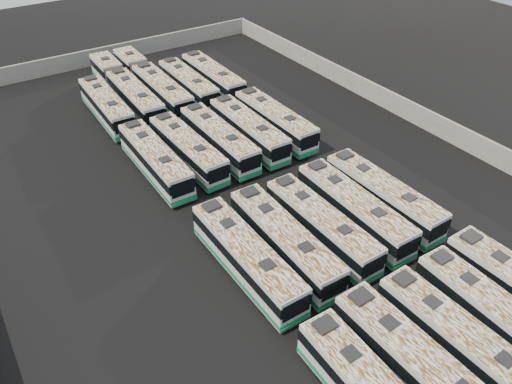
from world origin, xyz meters
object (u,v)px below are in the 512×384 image
(bus_back_far_right, at_px, (213,78))
(bus_midback_right, at_px, (248,130))
(bus_back_far_left, at_px, (107,106))
(bus_midback_center, at_px, (219,139))
(bus_back_left, at_px, (126,88))
(bus_midfront_far_left, at_px, (247,258))
(bus_midfront_center, at_px, (321,226))
(bus_back_right, at_px, (188,84))
(bus_midback_far_left, at_px, (155,160))
(bus_front_right, at_px, (496,319))
(bus_midfront_left, at_px, (284,241))
(bus_front_left, at_px, (419,369))
(bus_front_center, at_px, (461,344))
(bus_midfront_right, at_px, (354,209))
(bus_back_center, at_px, (151,82))
(bus_midback_left, at_px, (188,149))
(bus_midback_far_right, at_px, (275,121))
(bus_midfront_far_right, at_px, (383,196))

(bus_back_far_right, bearing_deg, bus_midback_right, -103.82)
(bus_back_far_left, bearing_deg, bus_midback_center, -61.14)
(bus_back_left, bearing_deg, bus_midfront_far_left, -94.84)
(bus_midfront_center, xyz_separation_m, bus_back_right, (3.31, 28.35, 0.00))
(bus_midback_far_left, bearing_deg, bus_midfront_far_left, -89.09)
(bus_front_right, bearing_deg, bus_midback_center, 98.21)
(bus_midfront_left, relative_size, bus_midback_center, 1.02)
(bus_front_left, bearing_deg, bus_midfront_center, 73.96)
(bus_front_right, xyz_separation_m, bus_midback_right, (-0.04, 28.18, 0.04))
(bus_midback_far_left, distance_m, bus_back_far_right, 18.63)
(bus_front_center, height_order, bus_back_right, bus_front_center)
(bus_midfront_right, distance_m, bus_back_right, 28.26)
(bus_midfront_right, distance_m, bus_midback_center, 15.71)
(bus_midfront_far_left, xyz_separation_m, bus_midfront_left, (3.22, -0.07, -0.00))
(bus_midfront_center, distance_m, bus_midfront_right, 3.37)
(bus_back_left, height_order, bus_back_center, bus_back_center)
(bus_midfront_right, bearing_deg, bus_midback_center, 103.51)
(bus_midback_left, bearing_deg, bus_midfront_left, -91.54)
(bus_front_right, relative_size, bus_back_center, 0.62)
(bus_midback_right, bearing_deg, bus_front_left, -102.69)
(bus_midback_right, xyz_separation_m, bus_back_left, (-6.57, 15.93, 0.02))
(bus_midback_left, bearing_deg, bus_midback_far_right, -1.23)
(bus_front_right, distance_m, bus_back_center, 44.23)
(bus_midback_far_right, bearing_deg, bus_back_left, 121.64)
(bus_midback_far_right, distance_m, bus_back_far_right, 12.90)
(bus_midback_left, relative_size, bus_back_far_right, 0.98)
(bus_back_far_left, distance_m, bus_back_center, 7.31)
(bus_midback_right, bearing_deg, bus_back_left, 113.22)
(bus_midfront_far_right, distance_m, bus_back_left, 32.70)
(bus_midfront_left, xyz_separation_m, bus_back_center, (3.37, 31.21, 0.02))
(bus_front_center, bearing_deg, bus_midfront_far_right, 61.56)
(bus_midfront_right, bearing_deg, bus_midback_right, 91.16)
(bus_front_center, distance_m, bus_midfront_far_right, 14.51)
(bus_midfront_left, bearing_deg, bus_midback_right, 67.72)
(bus_back_far_left, bearing_deg, bus_midfront_center, -75.32)
(bus_back_left, bearing_deg, bus_back_far_left, -135.87)
(bus_midfront_far_left, xyz_separation_m, bus_midback_far_right, (13.25, 15.34, -0.01))
(bus_midfront_right, xyz_separation_m, bus_midback_left, (-6.74, 15.38, -0.05))
(bus_midfront_center, relative_size, bus_back_right, 1.00)
(bus_front_right, height_order, bus_midback_right, bus_midback_right)
(bus_front_left, bearing_deg, bus_midfront_far_right, 50.96)
(bus_midfront_right, xyz_separation_m, bus_back_left, (-6.62, 31.22, 0.01))
(bus_midfront_far_left, relative_size, bus_midback_far_right, 1.01)
(bus_front_left, bearing_deg, bus_front_right, -2.31)
(bus_midfront_far_left, relative_size, bus_midback_right, 1.01)
(bus_midback_left, xyz_separation_m, bus_midback_right, (6.70, -0.09, 0.03))
(bus_midfront_center, xyz_separation_m, bus_midback_far_left, (-6.71, 15.41, 0.04))
(bus_front_center, distance_m, bus_midfront_far_left, 14.57)
(bus_midfront_far_right, xyz_separation_m, bus_midback_right, (-3.25, 15.26, 0.00))
(bus_midback_right, height_order, bus_back_right, bus_midback_right)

